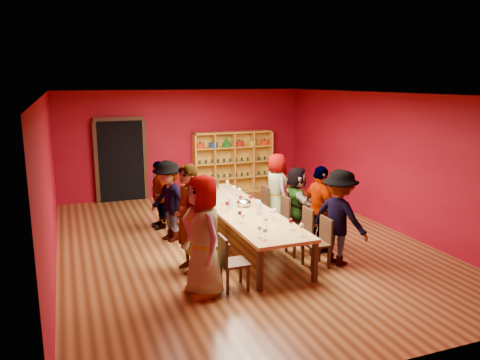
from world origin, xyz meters
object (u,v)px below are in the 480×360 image
at_px(person_left_0, 203,235).
at_px(shelving_unit, 233,159).
at_px(person_right_2, 296,202).
at_px(person_left_3, 169,201).
at_px(person_left_4, 159,195).
at_px(person_right_1, 320,209).
at_px(wine_bottle, 217,184).
at_px(chair_person_left_3, 187,215).
at_px(person_right_0, 339,217).
at_px(person_right_3, 276,188).
at_px(spittoon_bowl, 244,203).
at_px(chair_person_right_3, 261,203).
at_px(tasting_table, 240,210).
at_px(person_left_1, 187,219).
at_px(chair_person_right_1, 303,229).
at_px(chair_person_left_0, 229,260).
at_px(chair_person_right_0, 320,240).
at_px(chair_person_right_2, 281,215).
at_px(chair_person_left_1, 211,241).
at_px(chair_person_left_4, 177,204).

bearing_deg(person_left_0, shelving_unit, 148.32).
distance_m(person_left_0, person_right_2, 3.26).
distance_m(shelving_unit, person_left_3, 4.51).
bearing_deg(shelving_unit, person_left_4, -135.20).
bearing_deg(person_right_1, person_left_0, 107.04).
bearing_deg(wine_bottle, chair_person_left_3, -133.84).
bearing_deg(person_right_0, person_right_3, -23.55).
bearing_deg(spittoon_bowl, chair_person_right_3, 50.60).
distance_m(tasting_table, person_left_0, 2.36).
relative_size(chair_person_left_3, chair_person_right_3, 1.00).
bearing_deg(person_left_1, chair_person_right_1, 83.99).
xyz_separation_m(person_left_1, spittoon_bowl, (1.46, 1.07, -0.12)).
relative_size(person_left_0, chair_person_left_3, 2.12).
distance_m(person_right_0, person_right_3, 2.67).
xyz_separation_m(person_right_2, chair_person_right_3, (-0.37, 1.04, -0.26)).
distance_m(person_right_0, person_right_2, 1.63).
height_order(person_left_1, spittoon_bowl, person_left_1).
bearing_deg(person_left_3, person_right_3, 74.15).
relative_size(tasting_table, chair_person_left_0, 5.06).
height_order(chair_person_right_0, chair_person_right_2, same).
distance_m(person_left_4, person_right_1, 3.65).
bearing_deg(chair_person_right_3, chair_person_left_3, -169.16).
relative_size(person_left_1, chair_person_left_3, 2.12).
bearing_deg(chair_person_right_0, wine_bottle, 103.69).
distance_m(person_left_4, chair_person_right_3, 2.31).
relative_size(chair_person_left_1, person_left_4, 0.58).
relative_size(person_right_1, person_right_2, 1.12).
relative_size(person_right_1, spittoon_bowl, 5.57).
xyz_separation_m(person_left_0, person_left_1, (-0.01, 0.95, -0.00)).
bearing_deg(chair_person_left_4, chair_person_left_3, -90.00).
distance_m(person_right_3, wine_bottle, 1.39).
relative_size(tasting_table, person_left_3, 2.68).
distance_m(chair_person_right_1, wine_bottle, 2.85).
bearing_deg(person_left_4, person_left_0, -9.19).
relative_size(person_left_1, chair_person_right_0, 2.12).
relative_size(shelving_unit, wine_bottle, 8.41).
relative_size(shelving_unit, person_right_0, 1.39).
bearing_deg(chair_person_left_4, person_left_0, -96.74).
xyz_separation_m(chair_person_left_3, chair_person_right_3, (1.82, 0.35, 0.00)).
height_order(tasting_table, person_left_4, person_left_4).
bearing_deg(chair_person_left_0, person_left_0, 180.00).
xyz_separation_m(person_left_4, chair_person_right_1, (2.22, -2.58, -0.27)).
height_order(shelving_unit, chair_person_right_3, shelving_unit).
xyz_separation_m(chair_person_left_0, person_right_0, (2.19, 0.32, 0.37)).
relative_size(chair_person_left_0, chair_person_left_3, 1.00).
distance_m(person_left_3, person_right_3, 2.61).
bearing_deg(person_left_4, person_left_1, -9.48).
distance_m(person_left_3, person_right_2, 2.67).
height_order(chair_person_left_0, chair_person_left_1, same).
distance_m(shelving_unit, chair_person_right_2, 4.36).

